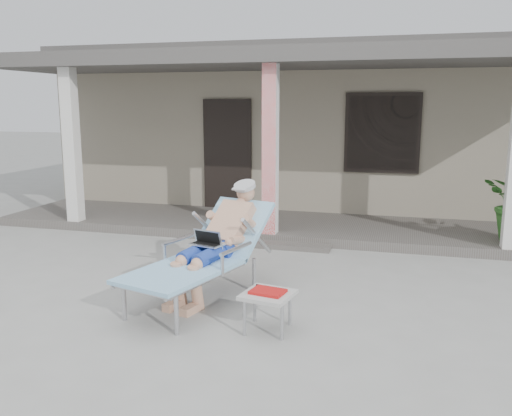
% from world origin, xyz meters
% --- Properties ---
extents(ground, '(60.00, 60.00, 0.00)m').
position_xyz_m(ground, '(0.00, 0.00, 0.00)').
color(ground, '#9E9E99').
rests_on(ground, ground).
extents(house, '(10.40, 5.40, 3.30)m').
position_xyz_m(house, '(0.00, 6.50, 1.67)').
color(house, gray).
rests_on(house, ground).
extents(porch_deck, '(10.00, 2.00, 0.15)m').
position_xyz_m(porch_deck, '(0.00, 3.00, 0.07)').
color(porch_deck, '#605B56').
rests_on(porch_deck, ground).
extents(porch_overhang, '(10.00, 2.30, 2.85)m').
position_xyz_m(porch_overhang, '(0.00, 2.95, 2.79)').
color(porch_overhang, silver).
rests_on(porch_overhang, porch_deck).
extents(porch_step, '(2.00, 0.30, 0.07)m').
position_xyz_m(porch_step, '(0.00, 1.85, 0.04)').
color(porch_step, '#605B56').
rests_on(porch_step, ground).
extents(lounger, '(1.30, 2.15, 1.35)m').
position_xyz_m(lounger, '(-0.06, -0.43, 0.83)').
color(lounger, '#B7B7BC').
rests_on(lounger, ground).
extents(side_table, '(0.53, 0.53, 0.41)m').
position_xyz_m(side_table, '(0.80, -1.17, 0.34)').
color(side_table, '#B6B6B1').
rests_on(side_table, ground).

